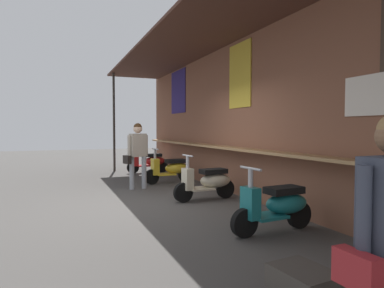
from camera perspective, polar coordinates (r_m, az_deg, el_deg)
ground_plane at (r=6.79m, az=-5.54°, el=-10.14°), size 38.00×38.00×0.00m
market_stall_facade at (r=7.41m, az=8.71°, el=6.69°), size 13.57×2.21×3.73m
scooter_red at (r=11.54m, az=-7.11°, el=-2.94°), size 0.49×1.40×0.97m
scooter_yellow at (r=9.36m, az=-3.47°, el=-4.21°), size 0.49×1.40×0.97m
scooter_cream at (r=7.13m, az=2.79°, el=-6.35°), size 0.49×1.40×0.97m
scooter_teal at (r=5.11m, az=14.27°, el=-10.01°), size 0.50×1.40×0.97m
shopper_browsing at (r=8.44m, az=-9.24°, el=-0.88°), size 0.41×0.65×1.64m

